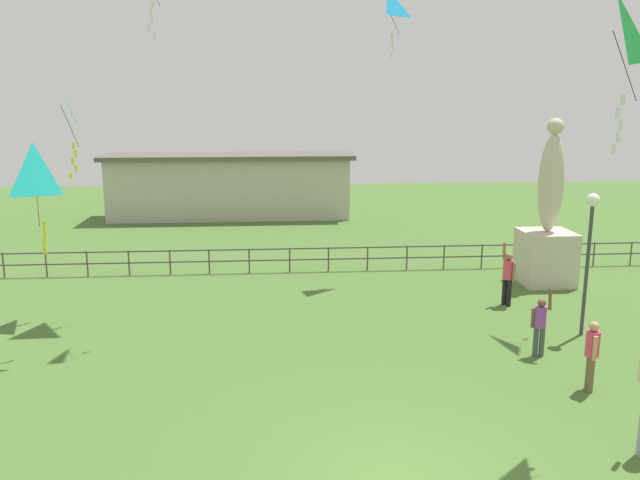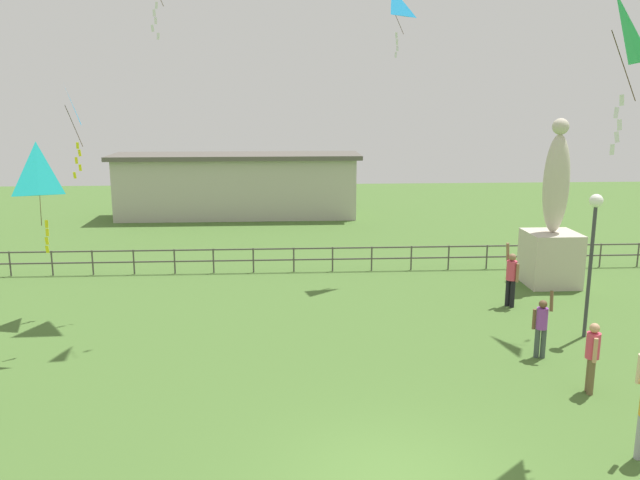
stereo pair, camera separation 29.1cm
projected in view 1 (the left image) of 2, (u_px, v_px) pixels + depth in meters
ground_plane at (398, 479)px, 11.30m from camera, size 80.00×80.00×0.00m
statue_monument at (547, 234)px, 22.94m from camera, size 1.75×1.75×5.85m
lamppost at (590, 232)px, 17.59m from camera, size 0.36×0.36×4.01m
person_0 at (508, 275)px, 20.59m from camera, size 0.35×0.51×2.04m
person_3 at (540, 323)px, 16.53m from camera, size 0.47×0.36×1.80m
person_4 at (592, 351)px, 14.54m from camera, size 0.31×0.49×1.65m
kite_1 at (387, 7)px, 22.99m from camera, size 1.17×1.12×2.34m
kite_2 at (36, 175)px, 16.45m from camera, size 1.09×1.31×2.71m
kite_3 at (61, 108)px, 18.89m from camera, size 0.74×1.05×2.78m
kite_6 at (613, 35)px, 11.58m from camera, size 0.91×1.26×2.81m
waterfront_railing at (316, 256)px, 24.77m from camera, size 36.01×0.06×0.95m
pavilion_building at (230, 185)px, 35.91m from camera, size 13.61×3.62×3.52m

